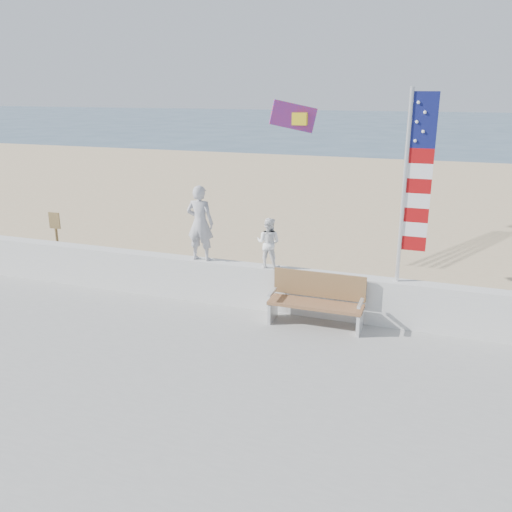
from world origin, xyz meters
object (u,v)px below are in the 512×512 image
object	(u,v)px
flag	(412,180)
bench	(317,299)
adult	(200,223)
child	(269,243)

from	to	relation	value
flag	bench	bearing A→B (deg)	-163.62
adult	flag	distance (m)	4.31
flag	adult	bearing A→B (deg)	180.00
child	flag	bearing A→B (deg)	-177.19
adult	flag	bearing A→B (deg)	178.26
bench	flag	size ratio (longest dim) A/B	0.51
bench	flag	world-z (taller)	flag
adult	bench	bearing A→B (deg)	168.42
bench	adult	bearing A→B (deg)	170.16
adult	child	world-z (taller)	adult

